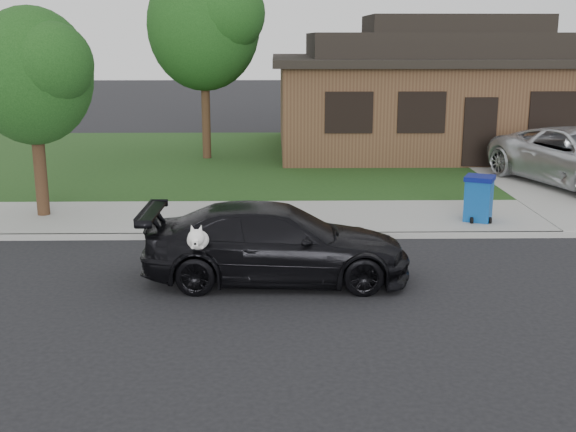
{
  "coord_description": "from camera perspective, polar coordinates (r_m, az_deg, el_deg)",
  "views": [
    {
      "loc": [
        -2.22,
        -10.83,
        4.04
      ],
      "look_at": [
        -2.02,
        1.01,
        1.1
      ],
      "focal_mm": 45.0,
      "sensor_mm": 36.0,
      "label": 1
    }
  ],
  "objects": [
    {
      "name": "sedan",
      "position": [
        12.21,
        -0.96,
        -2.15
      ],
      "size": [
        4.54,
        2.25,
        1.3
      ],
      "rotation": [
        0.0,
        0.0,
        1.55
      ],
      "color": "black",
      "rests_on": "ground"
    },
    {
      "name": "curb",
      "position": [
        15.03,
        7.53,
        -1.52
      ],
      "size": [
        60.0,
        0.12,
        0.12
      ],
      "primitive_type": "cube",
      "color": "gray",
      "rests_on": "ground"
    },
    {
      "name": "sidewalk",
      "position": [
        16.47,
        6.78,
        -0.13
      ],
      "size": [
        60.0,
        3.0,
        0.12
      ],
      "primitive_type": "cube",
      "color": "gray",
      "rests_on": "ground"
    },
    {
      "name": "lawn",
      "position": [
        24.26,
        4.27,
        4.49
      ],
      "size": [
        60.0,
        13.0,
        0.13
      ],
      "primitive_type": "cube",
      "color": "#193814",
      "rests_on": "ground"
    },
    {
      "name": "tree_0",
      "position": [
        23.8,
        -6.32,
        14.93
      ],
      "size": [
        3.78,
        3.6,
        6.34
      ],
      "color": "#332114",
      "rests_on": "ground"
    },
    {
      "name": "recycling_bin",
      "position": [
        16.31,
        14.84,
        1.38
      ],
      "size": [
        0.79,
        0.79,
        0.99
      ],
      "rotation": [
        0.0,
        0.0,
        -0.43
      ],
      "color": "navy",
      "rests_on": "sidewalk"
    },
    {
      "name": "tree_2",
      "position": [
        16.77,
        -19.26,
        10.55
      ],
      "size": [
        2.73,
        2.6,
        4.59
      ],
      "color": "#332114",
      "rests_on": "ground"
    },
    {
      "name": "driveway",
      "position": [
        22.74,
        20.24,
        3.03
      ],
      "size": [
        4.5,
        13.0,
        0.14
      ],
      "primitive_type": "cube",
      "color": "gray",
      "rests_on": "ground"
    },
    {
      "name": "ground",
      "position": [
        11.77,
        10.01,
        -6.36
      ],
      "size": [
        120.0,
        120.0,
        0.0
      ],
      "primitive_type": "plane",
      "color": "black",
      "rests_on": "ground"
    },
    {
      "name": "house",
      "position": [
        26.63,
        12.68,
        9.52
      ],
      "size": [
        12.6,
        8.6,
        4.65
      ],
      "color": "#422B1C",
      "rests_on": "ground"
    }
  ]
}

